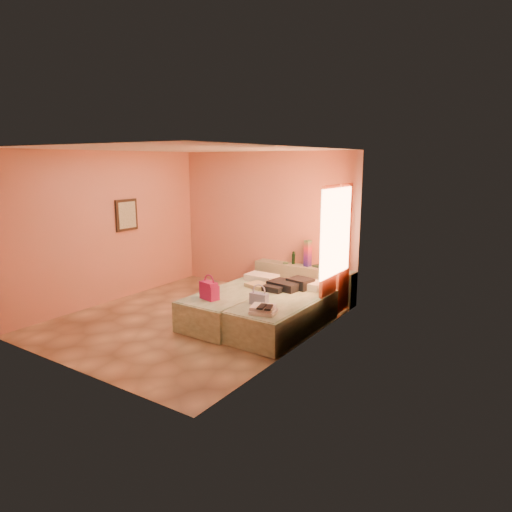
{
  "coord_description": "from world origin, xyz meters",
  "views": [
    {
      "loc": [
        4.91,
        -5.46,
        2.62
      ],
      "look_at": [
        0.71,
        0.85,
        1.03
      ],
      "focal_mm": 32.0,
      "sensor_mm": 36.0,
      "label": 1
    }
  ],
  "objects_px": {
    "bed_right": "(283,315)",
    "towel_stack": "(263,310)",
    "green_book": "(318,266)",
    "flower_vase": "(337,263)",
    "water_bottle": "(293,258)",
    "bed_left": "(236,306)",
    "blue_handbag": "(259,299)",
    "headboard_ledge": "(303,282)",
    "magenta_handbag": "(209,290)"
  },
  "relations": [
    {
      "from": "headboard_ledge",
      "to": "green_book",
      "type": "relative_size",
      "value": 10.43
    },
    {
      "from": "water_bottle",
      "to": "towel_stack",
      "type": "bearing_deg",
      "value": -70.38
    },
    {
      "from": "water_bottle",
      "to": "green_book",
      "type": "distance_m",
      "value": 0.53
    },
    {
      "from": "bed_left",
      "to": "towel_stack",
      "type": "xyz_separation_m",
      "value": [
        0.99,
        -0.67,
        0.3
      ]
    },
    {
      "from": "flower_vase",
      "to": "blue_handbag",
      "type": "xyz_separation_m",
      "value": [
        -0.33,
        -2.1,
        -0.2
      ]
    },
    {
      "from": "bed_right",
      "to": "magenta_handbag",
      "type": "distance_m",
      "value": 1.22
    },
    {
      "from": "green_book",
      "to": "water_bottle",
      "type": "bearing_deg",
      "value": -157.83
    },
    {
      "from": "water_bottle",
      "to": "flower_vase",
      "type": "xyz_separation_m",
      "value": [
        0.93,
        -0.02,
        0.02
      ]
    },
    {
      "from": "bed_right",
      "to": "towel_stack",
      "type": "bearing_deg",
      "value": -82.65
    },
    {
      "from": "green_book",
      "to": "towel_stack",
      "type": "xyz_separation_m",
      "value": [
        0.34,
        -2.44,
        -0.12
      ]
    },
    {
      "from": "bed_right",
      "to": "flower_vase",
      "type": "height_order",
      "value": "flower_vase"
    },
    {
      "from": "blue_handbag",
      "to": "headboard_ledge",
      "type": "bearing_deg",
      "value": 96.22
    },
    {
      "from": "green_book",
      "to": "blue_handbag",
      "type": "bearing_deg",
      "value": -68.62
    },
    {
      "from": "magenta_handbag",
      "to": "towel_stack",
      "type": "xyz_separation_m",
      "value": [
        1.06,
        -0.1,
        -0.09
      ]
    },
    {
      "from": "bed_left",
      "to": "bed_right",
      "type": "xyz_separation_m",
      "value": [
        0.9,
        0.04,
        0.0
      ]
    },
    {
      "from": "bed_right",
      "to": "water_bottle",
      "type": "relative_size",
      "value": 8.48
    },
    {
      "from": "headboard_ledge",
      "to": "towel_stack",
      "type": "height_order",
      "value": "headboard_ledge"
    },
    {
      "from": "headboard_ledge",
      "to": "bed_right",
      "type": "relative_size",
      "value": 1.02
    },
    {
      "from": "bed_right",
      "to": "towel_stack",
      "type": "distance_m",
      "value": 0.77
    },
    {
      "from": "green_book",
      "to": "magenta_handbag",
      "type": "relative_size",
      "value": 0.65
    },
    {
      "from": "bed_left",
      "to": "green_book",
      "type": "distance_m",
      "value": 1.93
    },
    {
      "from": "headboard_ledge",
      "to": "bed_right",
      "type": "distance_m",
      "value": 1.75
    },
    {
      "from": "water_bottle",
      "to": "blue_handbag",
      "type": "height_order",
      "value": "water_bottle"
    },
    {
      "from": "green_book",
      "to": "flower_vase",
      "type": "height_order",
      "value": "flower_vase"
    },
    {
      "from": "magenta_handbag",
      "to": "towel_stack",
      "type": "relative_size",
      "value": 0.86
    },
    {
      "from": "bed_left",
      "to": "water_bottle",
      "type": "relative_size",
      "value": 8.48
    },
    {
      "from": "blue_handbag",
      "to": "magenta_handbag",
      "type": "bearing_deg",
      "value": -169.29
    },
    {
      "from": "flower_vase",
      "to": "blue_handbag",
      "type": "bearing_deg",
      "value": -99.04
    },
    {
      "from": "headboard_ledge",
      "to": "green_book",
      "type": "bearing_deg",
      "value": 13.73
    },
    {
      "from": "water_bottle",
      "to": "magenta_handbag",
      "type": "relative_size",
      "value": 0.78
    },
    {
      "from": "bed_right",
      "to": "water_bottle",
      "type": "height_order",
      "value": "water_bottle"
    },
    {
      "from": "bed_left",
      "to": "green_book",
      "type": "relative_size",
      "value": 10.17
    },
    {
      "from": "green_book",
      "to": "towel_stack",
      "type": "distance_m",
      "value": 2.47
    },
    {
      "from": "green_book",
      "to": "blue_handbag",
      "type": "distance_m",
      "value": 2.15
    },
    {
      "from": "green_book",
      "to": "flower_vase",
      "type": "distance_m",
      "value": 0.43
    },
    {
      "from": "towel_stack",
      "to": "bed_left",
      "type": "bearing_deg",
      "value": 145.66
    },
    {
      "from": "flower_vase",
      "to": "blue_handbag",
      "type": "height_order",
      "value": "flower_vase"
    },
    {
      "from": "headboard_ledge",
      "to": "green_book",
      "type": "xyz_separation_m",
      "value": [
        0.27,
        0.07,
        0.34
      ]
    },
    {
      "from": "headboard_ledge",
      "to": "flower_vase",
      "type": "xyz_separation_m",
      "value": [
        0.68,
        0.02,
        0.47
      ]
    },
    {
      "from": "bed_left",
      "to": "magenta_handbag",
      "type": "distance_m",
      "value": 0.7
    },
    {
      "from": "magenta_handbag",
      "to": "towel_stack",
      "type": "bearing_deg",
      "value": 7.11
    },
    {
      "from": "bed_left",
      "to": "green_book",
      "type": "bearing_deg",
      "value": 70.4
    },
    {
      "from": "water_bottle",
      "to": "magenta_handbag",
      "type": "distance_m",
      "value": 2.33
    },
    {
      "from": "flower_vase",
      "to": "magenta_handbag",
      "type": "height_order",
      "value": "flower_vase"
    },
    {
      "from": "bed_right",
      "to": "green_book",
      "type": "xyz_separation_m",
      "value": [
        -0.25,
        1.73,
        0.42
      ]
    },
    {
      "from": "headboard_ledge",
      "to": "bed_left",
      "type": "distance_m",
      "value": 1.74
    },
    {
      "from": "blue_handbag",
      "to": "bed_right",
      "type": "bearing_deg",
      "value": 63.28
    },
    {
      "from": "towel_stack",
      "to": "headboard_ledge",
      "type": "bearing_deg",
      "value": 104.42
    },
    {
      "from": "water_bottle",
      "to": "flower_vase",
      "type": "distance_m",
      "value": 0.93
    },
    {
      "from": "headboard_ledge",
      "to": "towel_stack",
      "type": "bearing_deg",
      "value": -75.58
    }
  ]
}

